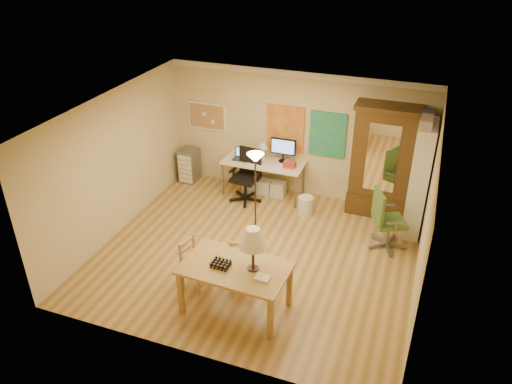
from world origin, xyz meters
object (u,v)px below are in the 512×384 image
(computer_desk, at_px, (265,174))
(office_chair_black, at_px, (246,187))
(office_chair_green, at_px, (386,232))
(dining_table, at_px, (242,259))
(armoire, at_px, (382,168))
(bookshelf, at_px, (419,180))

(computer_desk, relative_size, office_chair_black, 1.52)
(office_chair_green, bearing_deg, dining_table, -126.79)
(office_chair_green, bearing_deg, armoire, 104.95)
(office_chair_green, relative_size, bookshelf, 0.53)
(computer_desk, height_order, armoire, armoire)
(dining_table, xyz_separation_m, bookshelf, (2.25, 3.22, 0.14))
(office_chair_black, bearing_deg, dining_table, -69.98)
(computer_desk, bearing_deg, dining_table, -76.31)
(armoire, bearing_deg, office_chair_black, -170.45)
(office_chair_green, height_order, armoire, armoire)
(office_chair_black, distance_m, armoire, 2.82)
(dining_table, distance_m, office_chair_green, 3.14)
(computer_desk, height_order, office_chair_black, computer_desk)
(office_chair_black, height_order, armoire, armoire)
(dining_table, bearing_deg, bookshelf, 55.04)
(dining_table, bearing_deg, computer_desk, 103.69)
(computer_desk, xyz_separation_m, bookshelf, (3.12, -0.36, 0.61))
(office_chair_green, bearing_deg, computer_desk, 157.59)
(bookshelf, bearing_deg, armoire, 148.93)
(computer_desk, height_order, bookshelf, bookshelf)
(dining_table, height_order, office_chair_green, dining_table)
(dining_table, height_order, bookshelf, bookshelf)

